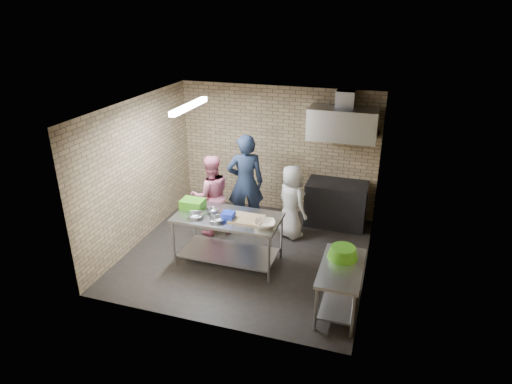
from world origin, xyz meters
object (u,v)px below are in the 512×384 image
prep_table (228,239)px  side_counter (340,288)px  blue_tub (228,216)px  bottle_red (346,125)px  green_basin (343,252)px  man_navy (246,183)px  bottle_green (367,128)px  woman_pink (211,195)px  woman_white (291,202)px  stove (336,204)px  green_crate (193,204)px

prep_table → side_counter: bearing=-19.8°
side_counter → blue_tub: 2.15m
prep_table → bottle_red: size_ratio=9.95×
green_basin → man_navy: man_navy is taller
blue_tub → bottle_green: bearing=50.1°
man_navy → woman_pink: bearing=9.4°
man_navy → blue_tub: bearing=73.0°
prep_table → woman_pink: woman_pink is taller
woman_white → prep_table: bearing=96.3°
stove → prep_table: bearing=-127.9°
green_crate → green_basin: size_ratio=0.87×
side_counter → bottle_red: bottle_red is taller
stove → bottle_green: 1.65m
stove → blue_tub: bearing=-125.6°
woman_pink → bottle_green: bearing=171.9°
side_counter → bottle_green: size_ratio=8.00×
man_navy → prep_table: bearing=71.4°
green_crate → prep_table: bearing=-9.7°
prep_table → woman_white: (0.81, 1.27, 0.28)m
stove → green_crate: size_ratio=3.01×
blue_tub → man_navy: 1.40m
prep_table → blue_tub: blue_tub is taller
stove → bottle_red: size_ratio=6.67×
green_basin → prep_table: bearing=166.6°
stove → woman_pink: 2.55m
blue_tub → stove: bearing=54.4°
bottle_green → bottle_red: bearing=180.0°
bottle_green → green_basin: bearing=-90.4°
bottle_green → blue_tub: bearing=-129.9°
stove → man_navy: bearing=-156.6°
bottle_red → man_navy: bearing=-150.8°
prep_table → stove: stove is taller
green_basin → stove: bearing=99.8°
green_crate → green_basin: (2.70, -0.60, -0.14)m
side_counter → green_crate: size_ratio=3.01×
prep_table → green_crate: green_crate is taller
green_basin → woman_pink: bearing=152.7°
blue_tub → woman_pink: bearing=126.3°
stove → woman_white: 1.11m
prep_table → man_navy: bearing=95.3°
bottle_green → woman_pink: (-2.72, -1.35, -1.21)m
side_counter → stove: 2.79m
green_basin → bottle_green: size_ratio=3.07×
stove → man_navy: 1.92m
side_counter → stove: (-0.45, 2.75, 0.08)m
woman_pink → woman_white: (1.51, 0.35, -0.08)m
green_basin → woman_white: size_ratio=0.32×
green_crate → blue_tub: 0.78m
blue_tub → green_basin: (1.95, -0.38, -0.13)m
blue_tub → side_counter: bearing=-17.7°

